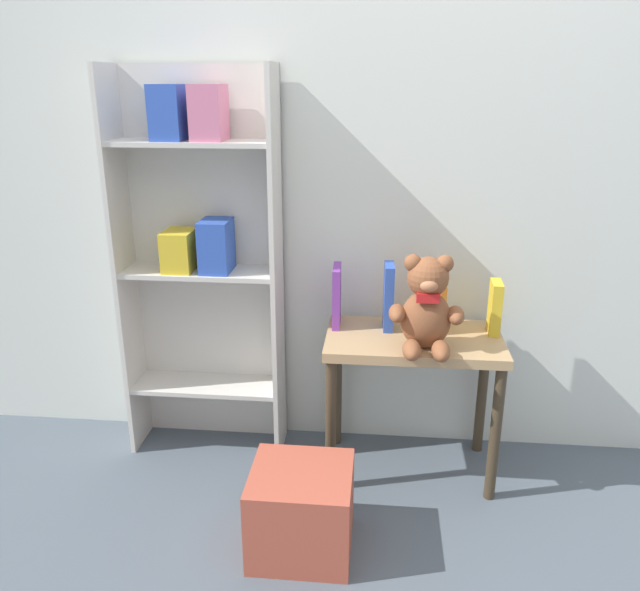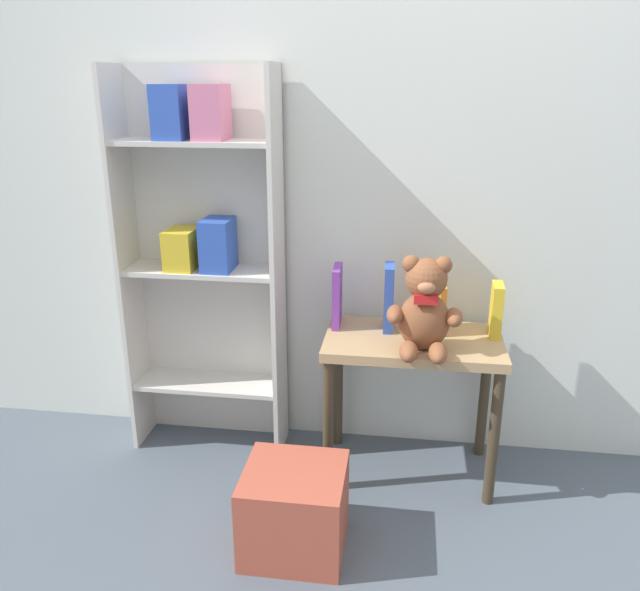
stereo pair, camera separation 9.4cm
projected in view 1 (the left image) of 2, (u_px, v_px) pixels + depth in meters
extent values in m
cube|color=silver|center=(403.00, 141.00, 2.34)|extent=(4.80, 0.06, 2.50)
cube|color=beige|center=(125.00, 269.00, 2.44)|extent=(0.02, 0.22, 1.52)
cube|color=beige|center=(277.00, 274.00, 2.39)|extent=(0.02, 0.22, 1.52)
cube|color=beige|center=(207.00, 264.00, 2.51)|extent=(0.62, 0.02, 1.52)
cube|color=beige|center=(208.00, 385.00, 2.57)|extent=(0.59, 0.20, 0.02)
cube|color=beige|center=(200.00, 272.00, 2.41)|extent=(0.59, 0.20, 0.02)
cube|color=beige|center=(192.00, 143.00, 2.26)|extent=(0.59, 0.20, 0.02)
cube|color=#2D51B7|center=(169.00, 113.00, 2.22)|extent=(0.11, 0.15, 0.19)
cube|color=#D17093|center=(209.00, 113.00, 2.20)|extent=(0.11, 0.15, 0.19)
cube|color=gold|center=(180.00, 250.00, 2.38)|extent=(0.11, 0.15, 0.15)
cube|color=#2D51B7|center=(216.00, 246.00, 2.36)|extent=(0.11, 0.15, 0.20)
cube|color=tan|center=(414.00, 341.00, 2.31)|extent=(0.65, 0.38, 0.04)
cylinder|color=#3E3121|center=(331.00, 426.00, 2.28)|extent=(0.04, 0.04, 0.53)
cylinder|color=#3E3121|center=(495.00, 435.00, 2.23)|extent=(0.04, 0.04, 0.53)
cylinder|color=#3E3121|center=(337.00, 386.00, 2.58)|extent=(0.04, 0.04, 0.53)
cylinder|color=#3E3121|center=(482.00, 393.00, 2.53)|extent=(0.04, 0.04, 0.53)
ellipsoid|color=brown|center=(426.00, 319.00, 2.18)|extent=(0.18, 0.14, 0.21)
sphere|color=brown|center=(428.00, 277.00, 2.13)|extent=(0.14, 0.14, 0.14)
sphere|color=brown|center=(413.00, 263.00, 2.12)|extent=(0.06, 0.06, 0.06)
sphere|color=brown|center=(445.00, 264.00, 2.11)|extent=(0.06, 0.06, 0.06)
ellipsoid|color=#B56E48|center=(429.00, 286.00, 2.08)|extent=(0.06, 0.04, 0.04)
ellipsoid|color=brown|center=(397.00, 313.00, 2.16)|extent=(0.06, 0.11, 0.06)
ellipsoid|color=brown|center=(456.00, 315.00, 2.15)|extent=(0.06, 0.11, 0.06)
ellipsoid|color=brown|center=(412.00, 350.00, 2.11)|extent=(0.06, 0.13, 0.06)
ellipsoid|color=brown|center=(441.00, 351.00, 2.10)|extent=(0.06, 0.13, 0.06)
cube|color=red|center=(428.00, 298.00, 2.09)|extent=(0.08, 0.02, 0.03)
cube|color=purple|center=(337.00, 296.00, 2.38)|extent=(0.03, 0.15, 0.23)
cube|color=#2D51B7|center=(389.00, 297.00, 2.34)|extent=(0.04, 0.12, 0.25)
cube|color=orange|center=(441.00, 306.00, 2.34)|extent=(0.03, 0.13, 0.19)
cube|color=gold|center=(495.00, 308.00, 2.31)|extent=(0.04, 0.11, 0.20)
cube|color=#AD4C38|center=(301.00, 510.00, 2.02)|extent=(0.33, 0.31, 0.29)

